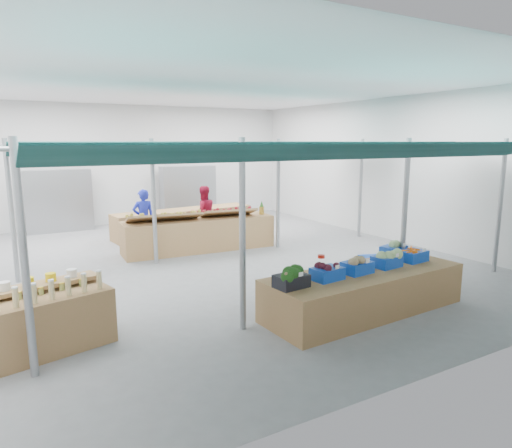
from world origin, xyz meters
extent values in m
plane|color=slate|center=(0.00, 0.00, 0.00)|extent=(13.00, 13.00, 0.00)
plane|color=silver|center=(0.00, 0.00, 4.20)|extent=(13.00, 13.00, 0.00)
plane|color=silver|center=(0.00, 6.50, 2.10)|extent=(12.00, 0.00, 12.00)
plane|color=silver|center=(6.00, 0.00, 2.10)|extent=(0.00, 13.00, 13.00)
cylinder|color=gray|center=(-4.00, -4.00, 1.50)|extent=(0.10, 0.10, 3.00)
cylinder|color=gray|center=(-4.00, 0.50, 1.50)|extent=(0.10, 0.10, 3.00)
cylinder|color=gray|center=(-1.00, -4.00, 1.50)|extent=(0.10, 0.10, 3.00)
cylinder|color=gray|center=(-1.00, 0.50, 1.50)|extent=(0.10, 0.10, 3.00)
cylinder|color=gray|center=(2.50, -4.00, 1.50)|extent=(0.10, 0.10, 3.00)
cylinder|color=gray|center=(2.50, 0.50, 1.50)|extent=(0.10, 0.10, 3.00)
cylinder|color=gray|center=(5.50, -4.00, 1.50)|extent=(0.10, 0.10, 3.00)
cylinder|color=gray|center=(5.50, 0.50, 1.50)|extent=(0.10, 0.10, 3.00)
cylinder|color=gray|center=(0.75, -4.00, 2.85)|extent=(10.00, 0.06, 0.06)
cylinder|color=gray|center=(0.75, 0.50, 2.85)|extent=(10.00, 0.06, 0.06)
cube|color=#0A2D2C|center=(0.75, -4.65, 2.78)|extent=(9.50, 1.28, 0.30)
cube|color=#0A2D2C|center=(0.75, -3.35, 2.78)|extent=(9.50, 1.28, 0.30)
cube|color=#0A2D2C|center=(0.75, -0.15, 2.78)|extent=(9.50, 1.28, 0.30)
cube|color=#0A2D2C|center=(0.75, 1.15, 2.78)|extent=(9.50, 1.28, 0.30)
cube|color=#B23F33|center=(-2.50, 6.00, 1.00)|extent=(2.00, 0.50, 2.00)
cube|color=#B23F33|center=(2.00, 6.00, 1.00)|extent=(2.00, 0.50, 2.00)
cube|color=olive|center=(-3.83, -3.31, 0.41)|extent=(1.98, 1.22, 0.82)
cube|color=#997247|center=(-3.89, -3.06, 0.89)|extent=(1.87, 0.78, 0.06)
cube|color=olive|center=(1.20, -4.39, 0.36)|extent=(3.80, 1.45, 0.73)
cube|color=olive|center=(0.45, 1.25, 0.44)|extent=(4.14, 1.22, 0.88)
cube|color=olive|center=(0.86, 3.45, 0.41)|extent=(4.58, 1.38, 0.81)
cube|color=#1040AF|center=(2.50, -3.16, 0.28)|extent=(0.55, 0.46, 0.56)
imported|color=#1C28B9|center=(-0.75, 2.35, 0.82)|extent=(0.62, 0.43, 1.63)
imported|color=#A61434|center=(1.05, 2.35, 0.82)|extent=(0.83, 0.67, 1.63)
cube|color=black|center=(-0.41, -4.48, 0.83)|extent=(0.54, 0.40, 0.20)
cube|color=white|center=(-0.39, -4.70, 0.99)|extent=(0.08, 0.02, 0.06)
cube|color=#1040AF|center=(0.31, -4.44, 0.83)|extent=(0.54, 0.40, 0.20)
cube|color=white|center=(0.34, -4.66, 0.99)|extent=(0.08, 0.02, 0.06)
cube|color=#1040AF|center=(0.99, -4.40, 0.83)|extent=(0.54, 0.40, 0.20)
cube|color=white|center=(1.01, -4.62, 0.99)|extent=(0.08, 0.02, 0.06)
cube|color=#1040AF|center=(1.71, -4.36, 0.83)|extent=(0.54, 0.40, 0.20)
cube|color=white|center=(1.74, -4.58, 0.99)|extent=(0.08, 0.02, 0.06)
cube|color=#1040AF|center=(2.44, -4.32, 0.83)|extent=(0.54, 0.40, 0.20)
cube|color=white|center=(2.46, -4.54, 0.99)|extent=(0.08, 0.02, 0.06)
sphere|color=brown|center=(-0.56, -4.61, 0.97)|extent=(0.09, 0.09, 0.09)
sphere|color=brown|center=(-0.61, -4.63, 1.01)|extent=(0.06, 0.06, 0.06)
cylinder|color=red|center=(0.25, -4.35, 1.10)|extent=(0.12, 0.12, 0.05)
cube|color=white|center=(0.25, -4.41, 0.88)|extent=(0.10, 0.01, 0.07)
cube|color=#997247|center=(-0.52, 1.22, 1.00)|extent=(1.97, 0.91, 0.26)
cube|color=#997247|center=(1.27, 1.11, 1.00)|extent=(1.57, 0.86, 0.26)
cylinder|color=#8C6019|center=(2.29, 1.04, 0.99)|extent=(0.14, 0.14, 0.22)
cone|color=#26661E|center=(2.29, 1.04, 1.18)|extent=(0.12, 0.12, 0.18)
cube|color=#1040AF|center=(2.41, -3.86, 0.83)|extent=(0.57, 0.46, 0.20)
cube|color=white|center=(2.47, -4.07, 0.99)|extent=(0.08, 0.03, 0.06)
camera|label=1|loc=(-4.20, -10.05, 2.94)|focal=32.00mm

